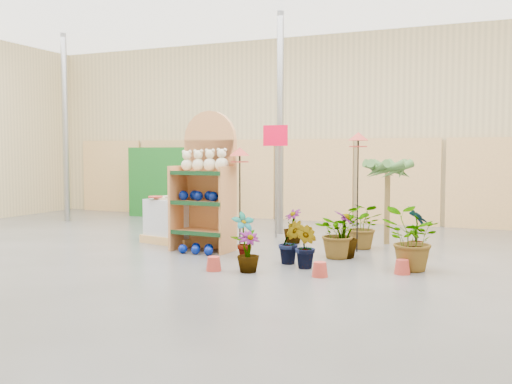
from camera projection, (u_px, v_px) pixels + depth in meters
room at (225, 119)px, 9.19m from camera, size 15.20×12.10×4.70m
display_shelf at (207, 186)px, 9.80m from camera, size 1.03×0.69×2.39m
teddy_bears at (206, 162)px, 9.65m from camera, size 0.88×0.23×0.38m
gazing_balls_shelf at (204, 196)px, 9.68m from camera, size 0.88×0.30×0.17m
gazing_balls_floor at (198, 249)px, 9.44m from camera, size 0.63×0.39×0.15m
pallet_stack at (179, 220)px, 10.63m from camera, size 1.33×1.19×0.85m
charcoal_planters at (180, 209)px, 12.66m from camera, size 0.80×0.50×1.00m
trellis_stock at (165, 182)px, 14.69m from camera, size 2.00×0.30×1.80m
offer_sign at (276, 158)px, 11.10m from camera, size 0.50×0.08×2.20m
bird_table_front at (240, 155)px, 9.45m from camera, size 0.34×0.34×1.76m
bird_table_right at (358, 141)px, 9.46m from camera, size 0.34×0.34×2.01m
bird_table_back at (194, 152)px, 13.51m from camera, size 0.34×0.34×1.81m
palm at (388, 167)px, 10.33m from camera, size 0.70×0.70×1.65m
potted_plant_0 at (244, 235)px, 9.04m from camera, size 0.46×0.46×0.73m
potted_plant_1 at (291, 242)px, 8.55m from camera, size 0.46×0.42×0.67m
potted_plant_2 at (337, 232)px, 9.03m from camera, size 0.77×0.85×0.82m
potted_plant_3 at (344, 234)px, 9.04m from camera, size 0.52×0.52×0.75m
potted_plant_4 at (416, 231)px, 9.22m from camera, size 0.47×0.51×0.81m
potted_plant_6 at (364, 226)px, 9.89m from camera, size 0.78×0.70×0.79m
potted_plant_7 at (248, 252)px, 7.96m from camera, size 0.45×0.45×0.57m
potted_plant_9 at (306, 246)px, 8.18m from camera, size 0.46×0.45×0.66m
potted_plant_10 at (409, 239)px, 8.05m from camera, size 0.89×0.80×0.89m
potted_plant_11 at (293, 226)px, 10.51m from camera, size 0.49×0.49×0.63m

